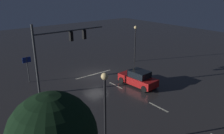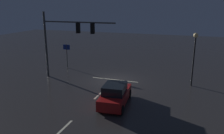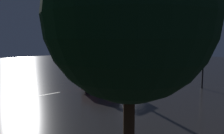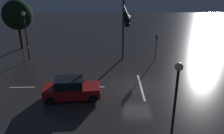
# 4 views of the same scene
# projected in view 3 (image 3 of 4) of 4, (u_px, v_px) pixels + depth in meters

# --- Properties ---
(ground_plane) EXTENTS (80.00, 80.00, 0.00)m
(ground_plane) POSITION_uv_depth(u_px,v_px,m) (131.00, 79.00, 26.25)
(ground_plane) COLOR #2D2B2B
(traffic_signal_assembly) EXTENTS (7.86, 0.47, 6.93)m
(traffic_signal_assembly) POSITION_uv_depth(u_px,v_px,m) (95.00, 37.00, 28.49)
(traffic_signal_assembly) COLOR #383A3D
(traffic_signal_assembly) RESTS_ON ground_plane
(lane_dash_far) EXTENTS (0.16, 2.20, 0.01)m
(lane_dash_far) POSITION_uv_depth(u_px,v_px,m) (103.00, 84.00, 23.47)
(lane_dash_far) COLOR beige
(lane_dash_far) RESTS_ON ground_plane
(lane_dash_mid) EXTENTS (0.16, 2.20, 0.01)m
(lane_dash_mid) POSITION_uv_depth(u_px,v_px,m) (48.00, 94.00, 19.29)
(lane_dash_mid) COLOR beige
(lane_dash_mid) RESTS_ON ground_plane
(stop_bar) EXTENTS (5.00, 0.16, 0.01)m
(stop_bar) POSITION_uv_depth(u_px,v_px,m) (132.00, 79.00, 26.44)
(stop_bar) COLOR beige
(stop_bar) RESTS_ON ground_plane
(car_approaching) EXTENTS (2.22, 4.48, 1.70)m
(car_approaching) POSITION_uv_depth(u_px,v_px,m) (106.00, 80.00, 21.01)
(car_approaching) COLOR maroon
(car_approaching) RESTS_ON ground_plane
(street_lamp_left_kerb) EXTENTS (0.44, 0.44, 5.10)m
(street_lamp_left_kerb) POSITION_uv_depth(u_px,v_px,m) (204.00, 48.00, 21.18)
(street_lamp_left_kerb) COLOR black
(street_lamp_left_kerb) RESTS_ON ground_plane
(route_sign) EXTENTS (0.90, 0.09, 2.97)m
(route_sign) POSITION_uv_depth(u_px,v_px,m) (105.00, 55.00, 32.90)
(route_sign) COLOR #383A3D
(route_sign) RESTS_ON ground_plane
(tree_left_far) EXTENTS (5.14, 5.14, 7.64)m
(tree_left_far) POSITION_uv_depth(u_px,v_px,m) (130.00, 17.00, 7.12)
(tree_left_far) COLOR #382314
(tree_left_far) RESTS_ON ground_plane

